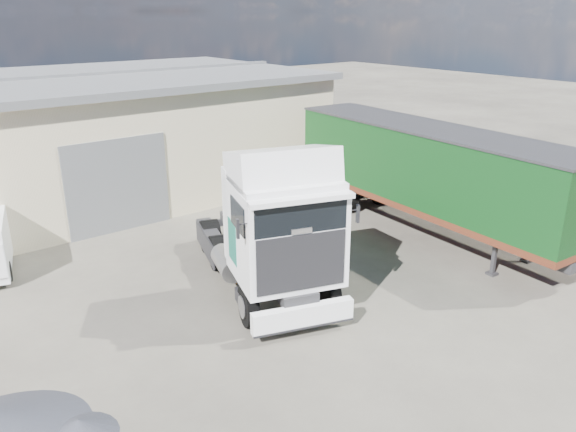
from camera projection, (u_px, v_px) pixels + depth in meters
ground at (336, 316)px, 15.66m from camera, size 120.00×120.00×0.00m
brick_boundary_wall at (429, 164)px, 26.35m from camera, size 0.35×26.00×2.50m
tractor_unit at (274, 233)px, 16.08m from camera, size 4.84×7.54×4.83m
box_trailer at (426, 169)px, 20.88m from camera, size 3.57×12.44×4.08m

